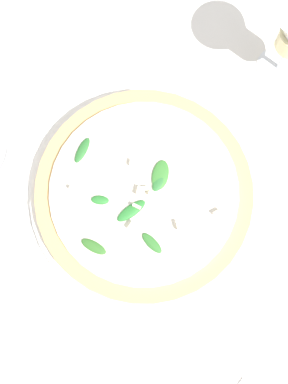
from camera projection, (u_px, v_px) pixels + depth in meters
name	position (u px, v px, depth m)	size (l,w,h in m)	color
ground_plane	(148.00, 221.00, 0.79)	(6.00, 6.00, 0.00)	silver
pizza_arugula_main	(144.00, 194.00, 0.78)	(0.34, 0.34, 0.05)	white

